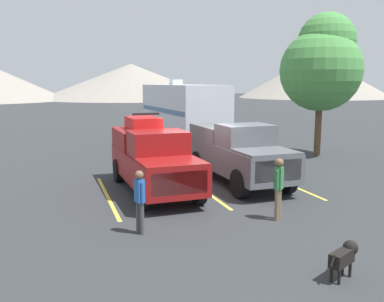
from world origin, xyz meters
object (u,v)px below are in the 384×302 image
(pickup_truck_b, at_px, (237,151))
(person_b, at_px, (279,185))
(pickup_truck_a, at_px, (152,156))
(camper_trailer_a, at_px, (183,112))
(dog, at_px, (345,255))
(person_a, at_px, (140,198))

(pickup_truck_b, bearing_deg, person_b, -99.88)
(pickup_truck_a, bearing_deg, person_b, -59.23)
(camper_trailer_a, bearing_deg, person_b, -95.64)
(person_b, bearing_deg, dog, -98.78)
(person_a, bearing_deg, pickup_truck_b, 43.04)
(person_a, bearing_deg, camper_trailer_a, 68.40)
(pickup_truck_a, relative_size, pickup_truck_b, 1.01)
(pickup_truck_b, height_order, dog, pickup_truck_b)
(person_a, bearing_deg, pickup_truck_a, 72.83)
(pickup_truck_b, height_order, person_a, pickup_truck_b)
(camper_trailer_a, xyz_separation_m, dog, (-1.82, -16.46, -1.60))
(pickup_truck_b, height_order, camper_trailer_a, camper_trailer_a)
(pickup_truck_a, bearing_deg, pickup_truck_b, 2.66)
(camper_trailer_a, distance_m, person_b, 13.09)
(person_a, xyz_separation_m, dog, (3.27, -3.62, -0.47))
(person_b, relative_size, dog, 1.99)
(person_b, bearing_deg, pickup_truck_b, 80.12)
(camper_trailer_a, relative_size, person_a, 5.51)
(person_b, bearing_deg, person_a, 177.93)
(pickup_truck_a, xyz_separation_m, camper_trailer_a, (3.81, 8.73, 0.85))
(pickup_truck_a, xyz_separation_m, dog, (1.99, -7.73, -0.75))
(pickup_truck_a, distance_m, pickup_truck_b, 3.30)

